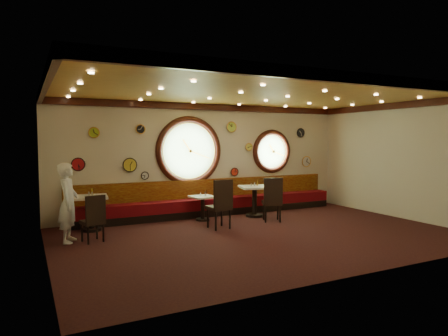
# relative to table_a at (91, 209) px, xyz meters

# --- Properties ---
(floor) EXTENTS (9.00, 6.00, 0.00)m
(floor) POSITION_rel_table_a_xyz_m (3.42, -2.20, -0.53)
(floor) COLOR black
(floor) RESTS_ON ground
(ceiling) EXTENTS (9.00, 6.00, 0.02)m
(ceiling) POSITION_rel_table_a_xyz_m (3.42, -2.20, 2.67)
(ceiling) COLOR gold
(ceiling) RESTS_ON wall_back
(wall_back) EXTENTS (9.00, 0.02, 3.20)m
(wall_back) POSITION_rel_table_a_xyz_m (3.42, 0.80, 1.07)
(wall_back) COLOR beige
(wall_back) RESTS_ON floor
(wall_front) EXTENTS (9.00, 0.02, 3.20)m
(wall_front) POSITION_rel_table_a_xyz_m (3.42, -5.20, 1.07)
(wall_front) COLOR beige
(wall_front) RESTS_ON floor
(wall_left) EXTENTS (0.02, 6.00, 3.20)m
(wall_left) POSITION_rel_table_a_xyz_m (-1.08, -2.20, 1.07)
(wall_left) COLOR beige
(wall_left) RESTS_ON floor
(wall_right) EXTENTS (0.02, 6.00, 3.20)m
(wall_right) POSITION_rel_table_a_xyz_m (7.92, -2.20, 1.07)
(wall_right) COLOR beige
(wall_right) RESTS_ON floor
(molding_back) EXTENTS (9.00, 0.10, 0.18)m
(molding_back) POSITION_rel_table_a_xyz_m (3.42, 0.75, 2.58)
(molding_back) COLOR black
(molding_back) RESTS_ON wall_back
(molding_front) EXTENTS (9.00, 0.10, 0.18)m
(molding_front) POSITION_rel_table_a_xyz_m (3.42, -5.15, 2.58)
(molding_front) COLOR black
(molding_front) RESTS_ON wall_back
(molding_left) EXTENTS (0.10, 6.00, 0.18)m
(molding_left) POSITION_rel_table_a_xyz_m (-1.03, -2.20, 2.58)
(molding_left) COLOR black
(molding_left) RESTS_ON wall_back
(molding_right) EXTENTS (0.10, 6.00, 0.18)m
(molding_right) POSITION_rel_table_a_xyz_m (7.87, -2.20, 2.58)
(molding_right) COLOR black
(molding_right) RESTS_ON wall_back
(banquette_base) EXTENTS (8.00, 0.55, 0.20)m
(banquette_base) POSITION_rel_table_a_xyz_m (3.42, 0.52, -0.43)
(banquette_base) COLOR black
(banquette_base) RESTS_ON floor
(banquette_seat) EXTENTS (8.00, 0.55, 0.30)m
(banquette_seat) POSITION_rel_table_a_xyz_m (3.42, 0.52, -0.18)
(banquette_seat) COLOR #56070F
(banquette_seat) RESTS_ON banquette_base
(banquette_back) EXTENTS (8.00, 0.10, 0.55)m
(banquette_back) POSITION_rel_table_a_xyz_m (3.42, 0.74, 0.22)
(banquette_back) COLOR #5F1307
(banquette_back) RESTS_ON wall_back
(porthole_left_glass) EXTENTS (1.66, 0.02, 1.66)m
(porthole_left_glass) POSITION_rel_table_a_xyz_m (2.82, 0.79, 1.32)
(porthole_left_glass) COLOR #7FB26B
(porthole_left_glass) RESTS_ON wall_back
(porthole_left_frame) EXTENTS (1.98, 0.18, 1.98)m
(porthole_left_frame) POSITION_rel_table_a_xyz_m (2.82, 0.78, 1.32)
(porthole_left_frame) COLOR black
(porthole_left_frame) RESTS_ON wall_back
(porthole_left_ring) EXTENTS (1.61, 0.03, 1.61)m
(porthole_left_ring) POSITION_rel_table_a_xyz_m (2.82, 0.75, 1.32)
(porthole_left_ring) COLOR gold
(porthole_left_ring) RESTS_ON wall_back
(porthole_right_glass) EXTENTS (1.10, 0.02, 1.10)m
(porthole_right_glass) POSITION_rel_table_a_xyz_m (5.62, 0.79, 1.27)
(porthole_right_glass) COLOR #7FB26B
(porthole_right_glass) RESTS_ON wall_back
(porthole_right_frame) EXTENTS (1.38, 0.18, 1.38)m
(porthole_right_frame) POSITION_rel_table_a_xyz_m (5.62, 0.78, 1.27)
(porthole_right_frame) COLOR black
(porthole_right_frame) RESTS_ON wall_back
(porthole_right_ring) EXTENTS (1.09, 0.03, 1.09)m
(porthole_right_ring) POSITION_rel_table_a_xyz_m (5.62, 0.75, 1.27)
(porthole_right_ring) COLOR gold
(porthole_right_ring) RESTS_ON wall_back
(wall_clock_0) EXTENTS (0.24, 0.03, 0.24)m
(wall_clock_0) POSITION_rel_table_a_xyz_m (4.27, 0.76, 0.67)
(wall_clock_0) COLOR red
(wall_clock_0) RESTS_ON wall_back
(wall_clock_1) EXTENTS (0.24, 0.03, 0.24)m
(wall_clock_1) POSITION_rel_table_a_xyz_m (1.42, 0.76, 1.92)
(wall_clock_1) COLOR black
(wall_clock_1) RESTS_ON wall_back
(wall_clock_2) EXTENTS (0.36, 0.03, 0.36)m
(wall_clock_2) POSITION_rel_table_a_xyz_m (1.12, 0.76, 0.97)
(wall_clock_2) COLOR gold
(wall_clock_2) RESTS_ON wall_back
(wall_clock_3) EXTENTS (0.26, 0.03, 0.26)m
(wall_clock_3) POSITION_rel_table_a_xyz_m (0.22, 0.76, 1.82)
(wall_clock_3) COLOR #A5D129
(wall_clock_3) RESTS_ON wall_back
(wall_clock_4) EXTENTS (0.28, 0.03, 0.28)m
(wall_clock_4) POSITION_rel_table_a_xyz_m (6.72, 0.76, 1.87)
(wall_clock_4) COLOR black
(wall_clock_4) RESTS_ON wall_back
(wall_clock_5) EXTENTS (0.32, 0.03, 0.32)m
(wall_clock_5) POSITION_rel_table_a_xyz_m (-0.18, 0.76, 1.02)
(wall_clock_5) COLOR #B41219
(wall_clock_5) RESTS_ON wall_back
(wall_clock_6) EXTENTS (0.22, 0.03, 0.22)m
(wall_clock_6) POSITION_rel_table_a_xyz_m (4.77, 0.76, 1.42)
(wall_clock_6) COLOR #D7D347
(wall_clock_6) RESTS_ON wall_back
(wall_clock_7) EXTENTS (0.20, 0.03, 0.20)m
(wall_clock_7) POSITION_rel_table_a_xyz_m (1.52, 0.76, 0.67)
(wall_clock_7) COLOR silver
(wall_clock_7) RESTS_ON wall_back
(wall_clock_8) EXTENTS (0.34, 0.03, 0.34)m
(wall_clock_8) POSITION_rel_table_a_xyz_m (6.97, 0.76, 0.92)
(wall_clock_8) COLOR silver
(wall_clock_8) RESTS_ON wall_back
(wall_clock_9) EXTENTS (0.30, 0.03, 0.30)m
(wall_clock_9) POSITION_rel_table_a_xyz_m (4.17, 0.76, 2.02)
(wall_clock_9) COLOR #B5D843
(wall_clock_9) RESTS_ON wall_back
(table_a) EXTENTS (0.84, 0.84, 0.84)m
(table_a) POSITION_rel_table_a_xyz_m (0.00, 0.00, 0.00)
(table_a) COLOR black
(table_a) RESTS_ON floor
(table_b) EXTENTS (0.64, 0.64, 0.66)m
(table_b) POSITION_rel_table_a_xyz_m (2.87, -0.07, -0.11)
(table_b) COLOR black
(table_b) RESTS_ON floor
(table_c) EXTENTS (0.96, 0.96, 0.87)m
(table_c) POSITION_rel_table_a_xyz_m (4.40, -0.22, 0.02)
(table_c) COLOR black
(table_c) RESTS_ON floor
(chair_a) EXTENTS (0.51, 0.51, 0.62)m
(chair_a) POSITION_rel_table_a_xyz_m (-0.11, -1.17, 0.05)
(chair_a) COLOR black
(chair_a) RESTS_ON floor
(chair_b) EXTENTS (0.54, 0.54, 0.75)m
(chair_b) POSITION_rel_table_a_xyz_m (2.85, -1.23, 0.16)
(chair_b) COLOR black
(chair_b) RESTS_ON floor
(chair_c) EXTENTS (0.65, 0.65, 0.73)m
(chair_c) POSITION_rel_table_a_xyz_m (4.44, -1.06, 0.14)
(chair_c) COLOR black
(chair_c) RESTS_ON floor
(condiment_a_salt) EXTENTS (0.03, 0.03, 0.09)m
(condiment_a_salt) POSITION_rel_table_a_xyz_m (-0.03, 0.07, 0.36)
(condiment_a_salt) COLOR silver
(condiment_a_salt) RESTS_ON table_a
(condiment_b_salt) EXTENTS (0.04, 0.04, 0.10)m
(condiment_b_salt) POSITION_rel_table_a_xyz_m (2.85, 0.02, 0.18)
(condiment_b_salt) COLOR silver
(condiment_b_salt) RESTS_ON table_b
(condiment_c_salt) EXTENTS (0.03, 0.03, 0.09)m
(condiment_c_salt) POSITION_rel_table_a_xyz_m (4.31, -0.17, 0.38)
(condiment_c_salt) COLOR silver
(condiment_c_salt) RESTS_ON table_c
(condiment_a_pepper) EXTENTS (0.04, 0.04, 0.10)m
(condiment_a_pepper) POSITION_rel_table_a_xyz_m (0.03, -0.05, 0.36)
(condiment_a_pepper) COLOR silver
(condiment_a_pepper) RESTS_ON table_a
(condiment_b_pepper) EXTENTS (0.04, 0.04, 0.10)m
(condiment_b_pepper) POSITION_rel_table_a_xyz_m (2.93, -0.09, 0.18)
(condiment_b_pepper) COLOR silver
(condiment_b_pepper) RESTS_ON table_b
(condiment_c_pepper) EXTENTS (0.04, 0.04, 0.10)m
(condiment_c_pepper) POSITION_rel_table_a_xyz_m (4.40, -0.20, 0.39)
(condiment_c_pepper) COLOR silver
(condiment_c_pepper) RESTS_ON table_c
(condiment_a_bottle) EXTENTS (0.05, 0.05, 0.16)m
(condiment_a_bottle) POSITION_rel_table_a_xyz_m (0.06, 0.12, 0.39)
(condiment_a_bottle) COLOR gold
(condiment_a_bottle) RESTS_ON table_a
(condiment_b_bottle) EXTENTS (0.05, 0.05, 0.16)m
(condiment_b_bottle) POSITION_rel_table_a_xyz_m (2.96, -0.04, 0.21)
(condiment_b_bottle) COLOR orange
(condiment_b_bottle) RESTS_ON table_b
(condiment_c_bottle) EXTENTS (0.05, 0.05, 0.16)m
(condiment_c_bottle) POSITION_rel_table_a_xyz_m (4.55, -0.12, 0.42)
(condiment_c_bottle) COLOR gold
(condiment_c_bottle) RESTS_ON table_c
(waiter) EXTENTS (0.57, 0.71, 1.69)m
(waiter) POSITION_rel_table_a_xyz_m (-0.58, -0.88, 0.32)
(waiter) COLOR white
(waiter) RESTS_ON floor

